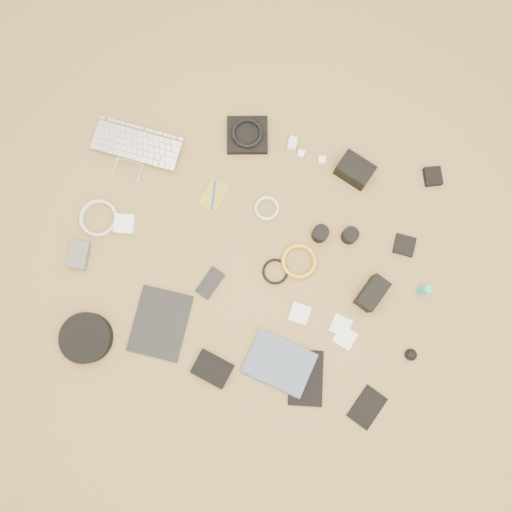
% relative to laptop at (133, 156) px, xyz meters
% --- Properties ---
extents(room_shell, '(4.04, 4.04, 2.58)m').
position_rel_laptop_xyz_m(room_shell, '(0.55, -0.32, 1.24)').
color(room_shell, olive).
rests_on(room_shell, ground).
extents(laptop, '(0.37, 0.27, 0.03)m').
position_rel_laptop_xyz_m(laptop, '(0.00, 0.00, 0.00)').
color(laptop, silver).
rests_on(laptop, ground).
extents(headphone_pouch, '(0.19, 0.19, 0.03)m').
position_rel_laptop_xyz_m(headphone_pouch, '(0.43, 0.18, 0.00)').
color(headphone_pouch, black).
rests_on(headphone_pouch, ground).
extents(headphones, '(0.17, 0.17, 0.02)m').
position_rel_laptop_xyz_m(headphones, '(0.43, 0.18, 0.02)').
color(headphones, black).
rests_on(headphones, headphone_pouch).
extents(charger_a, '(0.04, 0.04, 0.03)m').
position_rel_laptop_xyz_m(charger_a, '(0.62, 0.18, 0.00)').
color(charger_a, white).
rests_on(charger_a, ground).
extents(charger_b, '(0.04, 0.04, 0.03)m').
position_rel_laptop_xyz_m(charger_b, '(0.62, 0.20, 0.00)').
color(charger_b, white).
rests_on(charger_b, ground).
extents(charger_c, '(0.04, 0.04, 0.03)m').
position_rel_laptop_xyz_m(charger_c, '(0.75, 0.14, -0.00)').
color(charger_c, white).
rests_on(charger_c, ground).
extents(charger_d, '(0.03, 0.03, 0.03)m').
position_rel_laptop_xyz_m(charger_d, '(0.66, 0.15, -0.00)').
color(charger_d, white).
rests_on(charger_d, ground).
extents(dslr_camera, '(0.16, 0.14, 0.08)m').
position_rel_laptop_xyz_m(dslr_camera, '(0.88, 0.12, 0.03)').
color(dslr_camera, black).
rests_on(dslr_camera, ground).
extents(lens_pouch, '(0.09, 0.09, 0.03)m').
position_rel_laptop_xyz_m(lens_pouch, '(1.20, 0.17, -0.00)').
color(lens_pouch, black).
rests_on(lens_pouch, ground).
extents(notebook_olive, '(0.11, 0.15, 0.01)m').
position_rel_laptop_xyz_m(notebook_olive, '(0.35, -0.09, -0.01)').
color(notebook_olive, olive).
rests_on(notebook_olive, ground).
extents(pen_blue, '(0.02, 0.12, 0.01)m').
position_rel_laptop_xyz_m(pen_blue, '(0.35, -0.09, -0.00)').
color(pen_blue, '#13389B').
rests_on(pen_blue, notebook_olive).
extents(cable_white_a, '(0.13, 0.13, 0.01)m').
position_rel_laptop_xyz_m(cable_white_a, '(0.57, -0.10, -0.01)').
color(cable_white_a, silver).
rests_on(cable_white_a, ground).
extents(lens_a, '(0.08, 0.08, 0.07)m').
position_rel_laptop_xyz_m(lens_a, '(0.80, -0.16, 0.02)').
color(lens_a, black).
rests_on(lens_a, ground).
extents(lens_b, '(0.07, 0.07, 0.06)m').
position_rel_laptop_xyz_m(lens_b, '(0.91, -0.14, 0.01)').
color(lens_b, black).
rests_on(lens_b, ground).
extents(card_reader, '(0.08, 0.08, 0.02)m').
position_rel_laptop_xyz_m(card_reader, '(1.13, -0.13, -0.00)').
color(card_reader, black).
rests_on(card_reader, ground).
extents(power_brick, '(0.09, 0.09, 0.03)m').
position_rel_laptop_xyz_m(power_brick, '(0.04, -0.28, 0.00)').
color(power_brick, white).
rests_on(power_brick, ground).
extents(cable_white_b, '(0.18, 0.18, 0.01)m').
position_rel_laptop_xyz_m(cable_white_b, '(-0.07, -0.28, -0.01)').
color(cable_white_b, silver).
rests_on(cable_white_b, ground).
extents(cable_black, '(0.11, 0.11, 0.01)m').
position_rel_laptop_xyz_m(cable_black, '(0.66, -0.34, -0.01)').
color(cable_black, black).
rests_on(cable_black, ground).
extents(cable_yellow, '(0.16, 0.16, 0.02)m').
position_rel_laptop_xyz_m(cable_yellow, '(0.74, -0.28, -0.01)').
color(cable_yellow, gold).
rests_on(cable_yellow, ground).
extents(flash, '(0.12, 0.15, 0.10)m').
position_rel_laptop_xyz_m(flash, '(1.03, -0.35, 0.03)').
color(flash, black).
rests_on(flash, ground).
extents(lens_cleaner, '(0.04, 0.04, 0.10)m').
position_rel_laptop_xyz_m(lens_cleaner, '(1.22, -0.30, 0.04)').
color(lens_cleaner, '#1AABA2').
rests_on(lens_cleaner, ground).
extents(battery_charger, '(0.08, 0.11, 0.03)m').
position_rel_laptop_xyz_m(battery_charger, '(-0.11, -0.44, 0.00)').
color(battery_charger, '#515156').
rests_on(battery_charger, ground).
extents(tablet, '(0.21, 0.26, 0.01)m').
position_rel_laptop_xyz_m(tablet, '(0.26, -0.63, -0.01)').
color(tablet, black).
rests_on(tablet, ground).
extents(phone, '(0.10, 0.13, 0.01)m').
position_rel_laptop_xyz_m(phone, '(0.42, -0.44, -0.01)').
color(phone, black).
rests_on(phone, ground).
extents(filter_case_left, '(0.08, 0.08, 0.01)m').
position_rel_laptop_xyz_m(filter_case_left, '(0.78, -0.48, -0.01)').
color(filter_case_left, silver).
rests_on(filter_case_left, ground).
extents(filter_case_mid, '(0.09, 0.09, 0.01)m').
position_rel_laptop_xyz_m(filter_case_mid, '(0.94, -0.49, -0.01)').
color(filter_case_mid, silver).
rests_on(filter_case_mid, ground).
extents(filter_case_right, '(0.10, 0.10, 0.01)m').
position_rel_laptop_xyz_m(filter_case_right, '(0.97, -0.53, -0.01)').
color(filter_case_right, silver).
rests_on(filter_case_right, ground).
extents(air_blower, '(0.06, 0.06, 0.05)m').
position_rel_laptop_xyz_m(air_blower, '(1.22, -0.54, 0.01)').
color(air_blower, black).
rests_on(air_blower, ground).
extents(headphone_case, '(0.20, 0.20, 0.05)m').
position_rel_laptop_xyz_m(headphone_case, '(0.01, -0.74, 0.01)').
color(headphone_case, black).
rests_on(headphone_case, ground).
extents(drive_case, '(0.16, 0.13, 0.03)m').
position_rel_laptop_xyz_m(drive_case, '(0.50, -0.75, 0.00)').
color(drive_case, black).
rests_on(drive_case, ground).
extents(paperback, '(0.27, 0.23, 0.02)m').
position_rel_laptop_xyz_m(paperback, '(0.72, -0.77, -0.00)').
color(paperback, '#3C4F66').
rests_on(paperback, ground).
extents(notebook_black_a, '(0.16, 0.22, 0.01)m').
position_rel_laptop_xyz_m(notebook_black_a, '(0.85, -0.71, -0.01)').
color(notebook_black_a, black).
rests_on(notebook_black_a, ground).
extents(notebook_black_b, '(0.14, 0.17, 0.01)m').
position_rel_laptop_xyz_m(notebook_black_b, '(1.10, -0.77, -0.01)').
color(notebook_black_b, black).
rests_on(notebook_black_b, ground).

